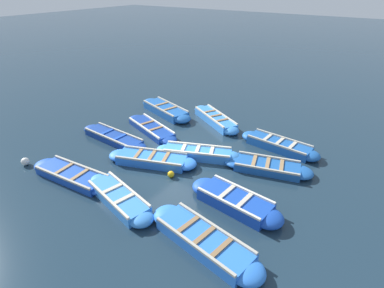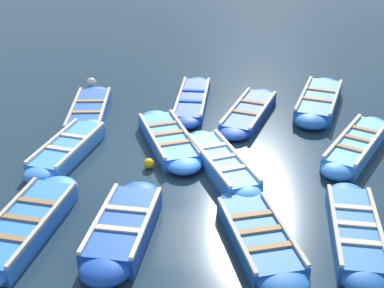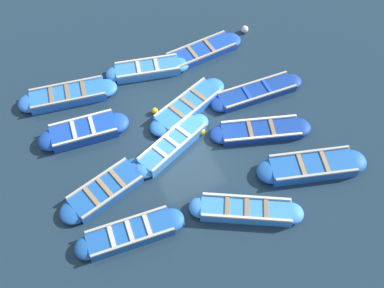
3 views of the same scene
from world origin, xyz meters
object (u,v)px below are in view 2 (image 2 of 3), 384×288
at_px(boat_centre, 192,100).
at_px(boat_end_of_row, 89,111).
at_px(boat_alongside, 168,139).
at_px(buoy_orange_near, 217,143).
at_px(boat_near_quay, 319,101).
at_px(boat_outer_right, 355,232).
at_px(buoy_yellow_far, 91,83).
at_px(buoy_white_drifting, 149,163).
at_px(boat_inner_gap, 124,228).
at_px(boat_tucked, 222,164).
at_px(boat_far_corner, 24,227).
at_px(boat_drifting, 259,237).
at_px(boat_outer_left, 249,112).
at_px(boat_broadside, 68,149).
at_px(boat_stern_in, 357,146).

bearing_deg(boat_centre, boat_end_of_row, -161.56).
height_order(boat_alongside, buoy_orange_near, boat_alongside).
distance_m(boat_near_quay, boat_alongside, 5.05).
relative_size(boat_outer_right, boat_end_of_row, 0.93).
distance_m(buoy_yellow_far, buoy_white_drifting, 5.87).
bearing_deg(boat_inner_gap, boat_tucked, 54.78).
bearing_deg(boat_far_corner, boat_near_quay, 44.90).
height_order(boat_tucked, boat_drifting, boat_tucked).
relative_size(boat_inner_gap, buoy_white_drifting, 13.47).
relative_size(boat_end_of_row, buoy_orange_near, 13.89).
bearing_deg(buoy_white_drifting, boat_alongside, 73.96).
height_order(boat_outer_right, buoy_white_drifting, boat_outer_right).
bearing_deg(buoy_white_drifting, buoy_orange_near, 35.89).
relative_size(boat_outer_left, boat_inner_gap, 1.12).
xyz_separation_m(boat_broadside, buoy_white_drifting, (2.10, -0.55, -0.05)).
relative_size(boat_drifting, buoy_white_drifting, 13.98).
relative_size(boat_outer_left, boat_alongside, 1.02).
distance_m(boat_broadside, buoy_yellow_far, 4.75).
distance_m(boat_centre, buoy_white_drifting, 4.02).
relative_size(boat_stern_in, buoy_white_drifting, 14.30).
distance_m(boat_end_of_row, boat_broadside, 2.41).
bearing_deg(boat_centre, boat_drifting, -76.35).
bearing_deg(buoy_orange_near, boat_centre, 105.84).
height_order(boat_far_corner, buoy_white_drifting, boat_far_corner).
bearing_deg(boat_far_corner, boat_broadside, 90.22).
distance_m(boat_far_corner, boat_alongside, 4.66).
bearing_deg(boat_stern_in, boat_tucked, -161.63).
bearing_deg(buoy_yellow_far, boat_drifting, -58.03).
relative_size(boat_tucked, buoy_yellow_far, 11.18).
bearing_deg(boat_stern_in, buoy_orange_near, 178.55).
bearing_deg(boat_stern_in, boat_outer_left, 141.70).
bearing_deg(boat_stern_in, boat_outer_right, -102.71).
height_order(buoy_orange_near, buoy_white_drifting, buoy_orange_near).
distance_m(boat_centre, buoy_orange_near, 2.88).
xyz_separation_m(boat_tucked, boat_outer_right, (2.54, -2.54, -0.00)).
xyz_separation_m(boat_inner_gap, buoy_yellow_far, (-2.43, 7.99, -0.05)).
bearing_deg(boat_centre, boat_outer_left, -25.47).
bearing_deg(boat_far_corner, boat_drifting, -0.40).
bearing_deg(boat_centre, buoy_white_drifting, -101.89).
bearing_deg(boat_stern_in, buoy_white_drifting, -168.07).
bearing_deg(boat_outer_left, boat_broadside, -150.71).
bearing_deg(boat_near_quay, boat_inner_gap, -125.63).
height_order(boat_far_corner, boat_centre, boat_far_corner).
bearing_deg(boat_drifting, boat_tucked, 104.62).
xyz_separation_m(boat_stern_in, boat_end_of_row, (-7.23, 1.88, -0.04)).
xyz_separation_m(boat_far_corner, buoy_white_drifting, (2.08, 2.75, -0.06)).
xyz_separation_m(boat_end_of_row, buoy_yellow_far, (-0.46, 2.32, 0.01)).
xyz_separation_m(boat_near_quay, buoy_orange_near, (-3.00, -2.76, -0.07)).
bearing_deg(boat_broadside, boat_near_quay, 26.73).
height_order(boat_far_corner, buoy_orange_near, boat_far_corner).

